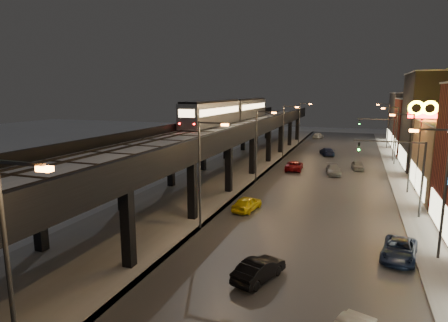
% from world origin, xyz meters
% --- Properties ---
extents(ground, '(220.00, 220.00, 0.00)m').
position_xyz_m(ground, '(0.00, 0.00, 0.00)').
color(ground, silver).
extents(road_surface, '(17.00, 120.00, 0.06)m').
position_xyz_m(road_surface, '(7.50, 35.00, 0.03)').
color(road_surface, '#46474D').
rests_on(road_surface, ground).
extents(sidewalk_right, '(4.00, 120.00, 0.14)m').
position_xyz_m(sidewalk_right, '(17.50, 35.00, 0.07)').
color(sidewalk_right, '#9FA1A8').
rests_on(sidewalk_right, ground).
extents(under_viaduct_pavement, '(11.00, 120.00, 0.06)m').
position_xyz_m(under_viaduct_pavement, '(-6.00, 35.00, 0.03)').
color(under_viaduct_pavement, '#9FA1A8').
rests_on(under_viaduct_pavement, ground).
extents(elevated_viaduct, '(9.00, 100.00, 6.30)m').
position_xyz_m(elevated_viaduct, '(-6.00, 31.84, 5.62)').
color(elevated_viaduct, black).
rests_on(elevated_viaduct, ground).
extents(viaduct_trackbed, '(8.40, 100.00, 0.32)m').
position_xyz_m(viaduct_trackbed, '(-6.01, 31.97, 6.39)').
color(viaduct_trackbed, '#B2B7C1').
rests_on(viaduct_trackbed, elevated_viaduct).
extents(viaduct_parapet_streetside, '(0.30, 100.00, 1.10)m').
position_xyz_m(viaduct_parapet_streetside, '(-1.65, 32.00, 6.85)').
color(viaduct_parapet_streetside, black).
rests_on(viaduct_parapet_streetside, elevated_viaduct).
extents(viaduct_parapet_far, '(0.30, 100.00, 1.10)m').
position_xyz_m(viaduct_parapet_far, '(-10.35, 32.00, 6.85)').
color(viaduct_parapet_far, black).
rests_on(viaduct_parapet_far, elevated_viaduct).
extents(building_e, '(12.20, 12.20, 10.16)m').
position_xyz_m(building_e, '(23.99, 62.00, 5.08)').
color(building_e, maroon).
rests_on(building_e, ground).
extents(building_f, '(12.20, 16.20, 11.16)m').
position_xyz_m(building_f, '(23.99, 76.00, 5.58)').
color(building_f, '#303033').
rests_on(building_f, ground).
extents(streetlight_left_0, '(2.57, 0.28, 9.00)m').
position_xyz_m(streetlight_left_0, '(-0.43, -5.00, 5.24)').
color(streetlight_left_0, '#38383A').
rests_on(streetlight_left_0, ground).
extents(streetlight_left_1, '(2.57, 0.28, 9.00)m').
position_xyz_m(streetlight_left_1, '(-0.43, 13.00, 5.24)').
color(streetlight_left_1, '#38383A').
rests_on(streetlight_left_1, ground).
extents(streetlight_right_1, '(2.56, 0.28, 9.00)m').
position_xyz_m(streetlight_right_1, '(16.73, 13.00, 5.24)').
color(streetlight_right_1, '#38383A').
rests_on(streetlight_right_1, ground).
extents(streetlight_left_2, '(2.57, 0.28, 9.00)m').
position_xyz_m(streetlight_left_2, '(-0.43, 31.00, 5.24)').
color(streetlight_left_2, '#38383A').
rests_on(streetlight_left_2, ground).
extents(streetlight_right_2, '(2.56, 0.28, 9.00)m').
position_xyz_m(streetlight_right_2, '(16.73, 31.00, 5.24)').
color(streetlight_right_2, '#38383A').
rests_on(streetlight_right_2, ground).
extents(streetlight_left_3, '(2.57, 0.28, 9.00)m').
position_xyz_m(streetlight_left_3, '(-0.43, 49.00, 5.24)').
color(streetlight_left_3, '#38383A').
rests_on(streetlight_left_3, ground).
extents(streetlight_right_3, '(2.56, 0.28, 9.00)m').
position_xyz_m(streetlight_right_3, '(16.73, 49.00, 5.24)').
color(streetlight_right_3, '#38383A').
rests_on(streetlight_right_3, ground).
extents(streetlight_left_4, '(2.57, 0.28, 9.00)m').
position_xyz_m(streetlight_left_4, '(-0.43, 67.00, 5.24)').
color(streetlight_left_4, '#38383A').
rests_on(streetlight_left_4, ground).
extents(streetlight_right_4, '(2.56, 0.28, 9.00)m').
position_xyz_m(streetlight_right_4, '(16.73, 67.00, 5.24)').
color(streetlight_right_4, '#38383A').
rests_on(streetlight_right_4, ground).
extents(traffic_light_rig_a, '(6.10, 0.34, 7.00)m').
position_xyz_m(traffic_light_rig_a, '(15.84, 22.00, 4.50)').
color(traffic_light_rig_a, '#38383A').
rests_on(traffic_light_rig_a, ground).
extents(traffic_light_rig_b, '(6.10, 0.34, 7.00)m').
position_xyz_m(traffic_light_rig_b, '(15.84, 52.00, 4.50)').
color(traffic_light_rig_b, '#38383A').
rests_on(traffic_light_rig_b, ground).
extents(subway_train, '(2.92, 35.08, 3.48)m').
position_xyz_m(subway_train, '(-8.50, 44.58, 8.35)').
color(subway_train, gray).
rests_on(subway_train, viaduct_trackbed).
extents(car_taxi, '(2.29, 4.32, 1.40)m').
position_xyz_m(car_taxi, '(1.70, 18.82, 0.70)').
color(car_taxi, yellow).
rests_on(car_taxi, ground).
extents(car_near_white, '(2.69, 4.31, 1.34)m').
position_xyz_m(car_near_white, '(6.18, 6.05, 0.67)').
color(car_near_white, black).
rests_on(car_near_white, ground).
extents(car_mid_silver, '(2.55, 5.05, 1.37)m').
position_xyz_m(car_mid_silver, '(2.88, 39.29, 0.68)').
color(car_mid_silver, maroon).
rests_on(car_mid_silver, ground).
extents(car_mid_dark, '(3.28, 5.16, 1.39)m').
position_xyz_m(car_mid_dark, '(6.34, 54.29, 0.70)').
color(car_mid_dark, '#151E44').
rests_on(car_mid_dark, ground).
extents(car_far_white, '(2.75, 4.48, 1.42)m').
position_xyz_m(car_far_white, '(2.23, 79.37, 0.71)').
color(car_far_white, white).
rests_on(car_far_white, ground).
extents(car_onc_dark, '(2.86, 4.89, 1.28)m').
position_xyz_m(car_onc_dark, '(14.47, 12.11, 0.64)').
color(car_onc_dark, '#18264A').
rests_on(car_onc_dark, ground).
extents(car_onc_white, '(2.51, 4.73, 1.31)m').
position_xyz_m(car_onc_white, '(8.47, 38.21, 0.65)').
color(car_onc_white, gray).
rests_on(car_onc_white, ground).
extents(car_onc_red, '(1.94, 3.79, 1.23)m').
position_xyz_m(car_onc_red, '(11.57, 42.88, 0.62)').
color(car_onc_red, gray).
rests_on(car_onc_red, ground).
extents(sign_mcdonalds, '(3.07, 0.39, 10.37)m').
position_xyz_m(sign_mcdonalds, '(18.00, 32.43, 8.48)').
color(sign_mcdonalds, '#38383A').
rests_on(sign_mcdonalds, ground).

